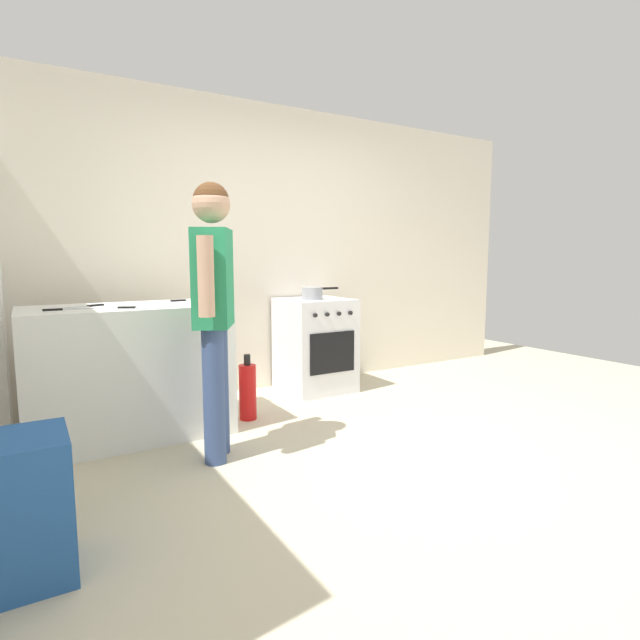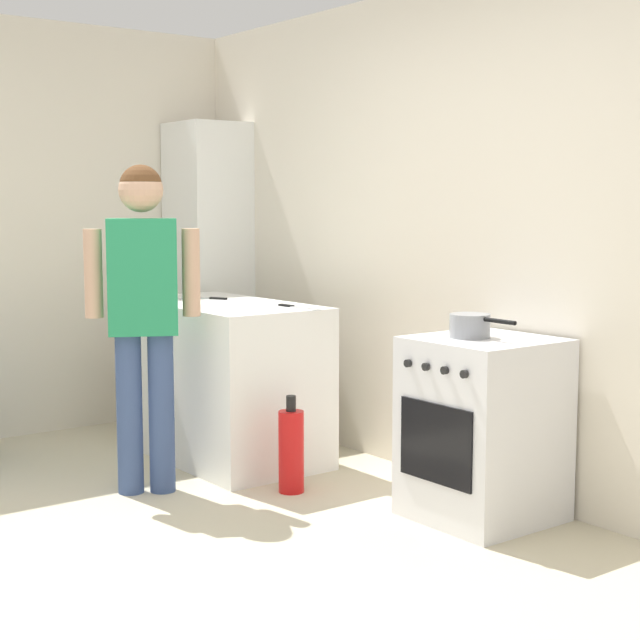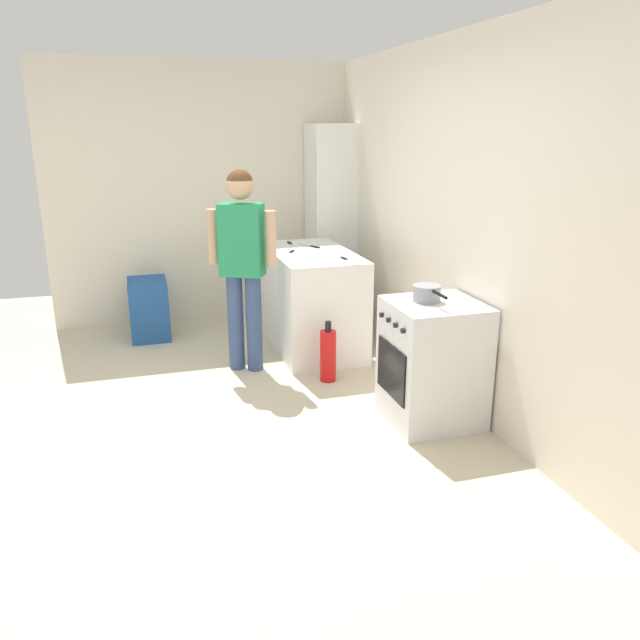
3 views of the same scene
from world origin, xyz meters
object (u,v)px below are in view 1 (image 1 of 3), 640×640
at_px(oven_left, 315,344).
at_px(knife_bread, 72,309).
at_px(knife_paring, 132,307).
at_px(knife_chef, 83,307).
at_px(person, 214,297).
at_px(pot, 312,293).
at_px(fire_extinguisher, 248,391).
at_px(knife_carving, 191,300).

xyz_separation_m(oven_left, knife_bread, (-2.03, -0.47, 0.48)).
xyz_separation_m(knife_paring, knife_bread, (-0.34, 0.10, -0.00)).
height_order(oven_left, knife_chef, knife_chef).
distance_m(oven_left, person, 1.79).
height_order(knife_chef, person, person).
bearing_deg(oven_left, knife_paring, -161.41).
distance_m(pot, knife_bread, 2.03).
relative_size(knife_chef, person, 0.18).
xyz_separation_m(knife_bread, fire_extinguisher, (1.16, -0.01, -0.69)).
bearing_deg(oven_left, fire_extinguisher, -151.22).
bearing_deg(knife_paring, oven_left, 18.59).
bearing_deg(person, knife_chef, 130.82).
xyz_separation_m(oven_left, knife_chef, (-1.95, -0.33, 0.48)).
bearing_deg(oven_left, knife_carving, -170.65).
height_order(pot, knife_carving, pot).
distance_m(oven_left, knife_bread, 2.14).
relative_size(knife_paring, fire_extinguisher, 0.40).
relative_size(knife_chef, fire_extinguisher, 0.59).
bearing_deg(knife_chef, person, -49.18).
bearing_deg(knife_paring, fire_extinguisher, 6.33).
relative_size(knife_bread, person, 0.21).
xyz_separation_m(knife_chef, knife_bread, (-0.08, -0.14, -0.00)).
height_order(oven_left, knife_carving, knife_carving).
bearing_deg(knife_chef, knife_bread, -119.67).
distance_m(knife_carving, knife_bread, 0.87).
relative_size(pot, person, 0.22).
height_order(pot, person, person).
distance_m(knife_chef, knife_bread, 0.16).
bearing_deg(knife_carving, person, -97.50).
relative_size(oven_left, pot, 2.31).
xyz_separation_m(knife_carving, fire_extinguisher, (0.33, -0.28, -0.69)).
bearing_deg(knife_chef, fire_extinguisher, -7.76).
bearing_deg(fire_extinguisher, knife_carving, 139.89).
xyz_separation_m(pot, fire_extinguisher, (-0.82, -0.43, -0.69)).
height_order(knife_chef, knife_carving, same).
xyz_separation_m(knife_carving, person, (-0.11, -0.87, 0.09)).
xyz_separation_m(knife_paring, person, (0.38, -0.50, 0.09)).
distance_m(pot, knife_chef, 1.92).
relative_size(knife_chef, knife_paring, 1.48).
relative_size(knife_carving, knife_bread, 0.95).
xyz_separation_m(knife_carving, knife_bread, (-0.83, -0.27, -0.00)).
relative_size(knife_paring, person, 0.12).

